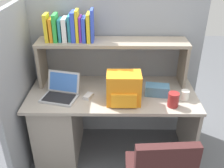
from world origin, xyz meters
name	(u,v)px	position (x,y,z in m)	size (l,w,h in m)	color
ground_plane	(112,150)	(0.00, 0.00, 0.00)	(8.00, 8.00, 0.00)	#595B60
desk	(74,120)	(-0.39, 0.00, 0.40)	(1.60, 0.70, 0.73)	#AAA093
cubicle_partition_rear	(112,71)	(0.00, 0.38, 0.78)	(1.84, 0.05, 1.55)	gray
cubicle_partition_left	(22,90)	(-0.85, -0.05, 0.78)	(0.05, 1.06, 1.55)	gray
overhead_hutch	(112,50)	(0.00, 0.20, 1.08)	(1.44, 0.28, 0.45)	gray
reference_books_on_shelf	(71,28)	(-0.39, 0.20, 1.30)	(0.45, 0.18, 0.30)	yellow
laptop	(61,92)	(-0.47, -0.08, 0.78)	(0.36, 0.33, 0.22)	#B7BABF
backpack	(124,89)	(0.10, -0.17, 0.87)	(0.30, 0.23, 0.28)	orange
computer_mouse	(88,96)	(-0.22, -0.10, 0.75)	(0.06, 0.10, 0.03)	silver
paper_cup	(185,95)	(0.67, -0.12, 0.78)	(0.08, 0.08, 0.09)	white
tissue_box	(157,90)	(0.42, -0.03, 0.78)	(0.22, 0.12, 0.10)	teal
snack_canister	(173,100)	(0.54, -0.23, 0.79)	(0.10, 0.10, 0.13)	maroon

